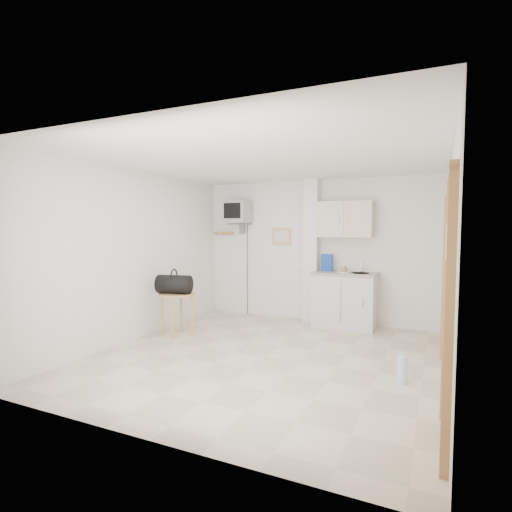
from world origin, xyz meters
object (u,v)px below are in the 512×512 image
at_px(round_table, 177,300).
at_px(duffel_bag, 174,284).
at_px(water_bottle, 402,369).
at_px(crt_television, 238,213).

distance_m(round_table, duffel_bag, 0.25).
xyz_separation_m(duffel_bag, water_bottle, (3.33, -0.52, -0.65)).
bearing_deg(water_bottle, round_table, 170.28).
height_order(round_table, duffel_bag, duffel_bag).
xyz_separation_m(round_table, water_bottle, (3.32, -0.57, -0.41)).
distance_m(round_table, water_bottle, 3.40).
relative_size(crt_television, round_table, 3.27).
height_order(crt_television, water_bottle, crt_television).
bearing_deg(duffel_bag, round_table, 68.44).
xyz_separation_m(crt_television, round_table, (-0.20, -1.65, -1.38)).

